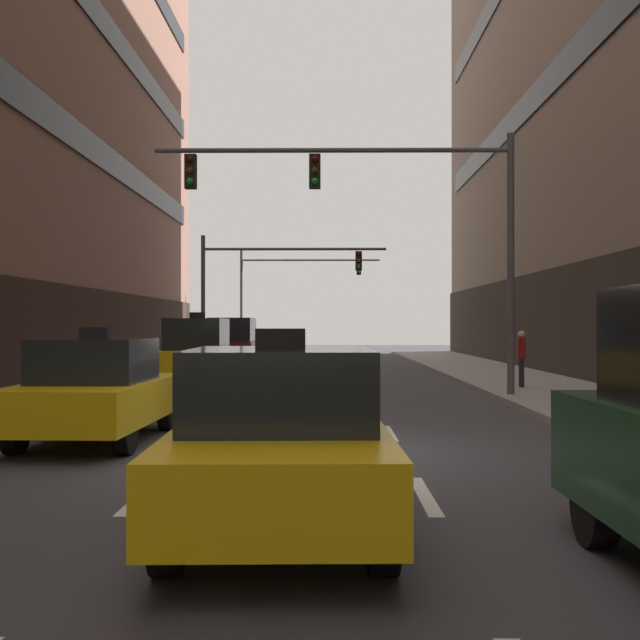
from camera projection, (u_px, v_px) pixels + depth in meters
ground_plane at (295, 452)px, 11.79m from camera, size 120.00×120.00×0.00m
lane_stripe_l1_s3 at (144, 495)px, 8.81m from camera, size 0.16×2.00×0.01m
lane_stripe_l1_s4 at (210, 433)px, 13.81m from camera, size 0.16×2.00×0.01m
lane_stripe_l1_s5 at (241, 404)px, 18.81m from camera, size 0.16×2.00×0.01m
lane_stripe_l1_s6 at (259, 387)px, 23.80m from camera, size 0.16×2.00×0.01m
lane_stripe_l1_s7 at (271, 376)px, 28.80m from camera, size 0.16×2.00×0.01m
lane_stripe_l1_s8 at (279, 368)px, 33.80m from camera, size 0.16×2.00×0.01m
lane_stripe_l1_s9 at (286, 363)px, 38.80m from camera, size 0.16×2.00×0.01m
lane_stripe_l1_s10 at (290, 358)px, 43.80m from camera, size 0.16×2.00×0.01m
lane_stripe_l2_s3 at (425, 495)px, 8.78m from camera, size 0.16×2.00×0.01m
lane_stripe_l2_s4 at (389, 433)px, 13.78m from camera, size 0.16×2.00×0.01m
lane_stripe_l2_s5 at (373, 404)px, 18.78m from camera, size 0.16×2.00×0.01m
lane_stripe_l2_s6 at (363, 387)px, 23.78m from camera, size 0.16×2.00×0.01m
lane_stripe_l2_s7 at (357, 376)px, 28.78m from camera, size 0.16×2.00×0.01m
lane_stripe_l2_s8 at (352, 369)px, 33.78m from camera, size 0.16×2.00×0.01m
lane_stripe_l2_s9 at (349, 363)px, 38.78m from camera, size 0.16×2.00×0.01m
lane_stripe_l2_s10 at (347, 358)px, 43.78m from camera, size 0.16×2.00×0.01m
taxi_driving_0 at (98, 391)px, 12.78m from camera, size 1.93×4.39×1.81m
car_driving_1 at (233, 346)px, 30.75m from camera, size 1.81×4.32×2.09m
taxi_driving_2 at (281, 441)px, 7.29m from camera, size 1.93×4.41×1.82m
taxi_driving_3 at (197, 355)px, 22.29m from camera, size 1.79×4.17×2.18m
traffic_signal_0 at (386, 206)px, 19.91m from camera, size 8.81×0.34×6.39m
traffic_signal_1 at (262, 276)px, 35.50m from camera, size 8.10×0.35×5.59m
traffic_signal_2 at (284, 282)px, 51.39m from camera, size 8.83×0.34×6.42m
pedestrian_0 at (521, 355)px, 22.10m from camera, size 0.24×0.53×1.53m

